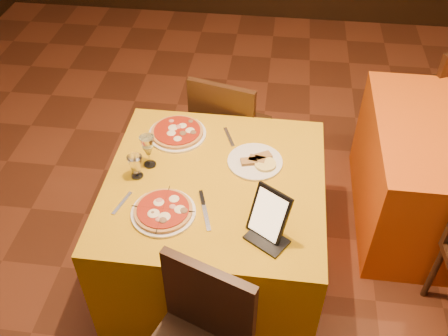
# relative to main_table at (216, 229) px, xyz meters

# --- Properties ---
(floor) EXTENTS (6.00, 7.00, 0.01)m
(floor) POSITION_rel_main_table_xyz_m (0.19, -0.10, -0.38)
(floor) COLOR #5E2D19
(floor) RESTS_ON ground
(main_table) EXTENTS (1.10, 1.10, 0.75)m
(main_table) POSITION_rel_main_table_xyz_m (0.00, 0.00, 0.00)
(main_table) COLOR #D0980D
(main_table) RESTS_ON floor
(chair_main_far) EXTENTS (0.49, 0.49, 0.91)m
(chair_main_far) POSITION_rel_main_table_xyz_m (0.00, 0.80, 0.08)
(chair_main_far) COLOR black
(chair_main_far) RESTS_ON floor
(chair_side_far) EXTENTS (0.51, 0.51, 0.91)m
(chair_side_far) POSITION_rel_main_table_xyz_m (1.41, 1.39, 0.08)
(chair_side_far) COLOR black
(chair_side_far) RESTS_ON floor
(pizza_near) EXTENTS (0.31, 0.31, 0.03)m
(pizza_near) POSITION_rel_main_table_xyz_m (-0.21, -0.25, 0.39)
(pizza_near) COLOR white
(pizza_near) RESTS_ON main_table
(pizza_far) EXTENTS (0.32, 0.32, 0.03)m
(pizza_far) POSITION_rel_main_table_xyz_m (-0.26, 0.33, 0.39)
(pizza_far) COLOR white
(pizza_far) RESTS_ON main_table
(cutlet_dish) EXTENTS (0.29, 0.29, 0.03)m
(cutlet_dish) POSITION_rel_main_table_xyz_m (0.19, 0.16, 0.39)
(cutlet_dish) COLOR white
(cutlet_dish) RESTS_ON main_table
(wine_glass) EXTENTS (0.11, 0.11, 0.19)m
(wine_glass) POSITION_rel_main_table_xyz_m (-0.35, 0.07, 0.47)
(wine_glass) COLOR #CECF76
(wine_glass) RESTS_ON main_table
(water_glass) EXTENTS (0.06, 0.06, 0.13)m
(water_glass) POSITION_rel_main_table_xyz_m (-0.39, -0.02, 0.44)
(water_glass) COLOR white
(water_glass) RESTS_ON main_table
(tablet) EXTENTS (0.20, 0.18, 0.23)m
(tablet) POSITION_rel_main_table_xyz_m (0.28, -0.30, 0.49)
(tablet) COLOR black
(tablet) RESTS_ON main_table
(knife) EXTENTS (0.10, 0.25, 0.01)m
(knife) POSITION_rel_main_table_xyz_m (-0.02, -0.21, 0.38)
(knife) COLOR #A7A8AE
(knife) RESTS_ON main_table
(fork_near) EXTENTS (0.06, 0.16, 0.01)m
(fork_near) POSITION_rel_main_table_xyz_m (-0.42, -0.21, 0.38)
(fork_near) COLOR silver
(fork_near) RESTS_ON main_table
(fork_far) EXTENTS (0.08, 0.16, 0.01)m
(fork_far) POSITION_rel_main_table_xyz_m (0.03, 0.35, 0.38)
(fork_far) COLOR #A4A3AA
(fork_far) RESTS_ON main_table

